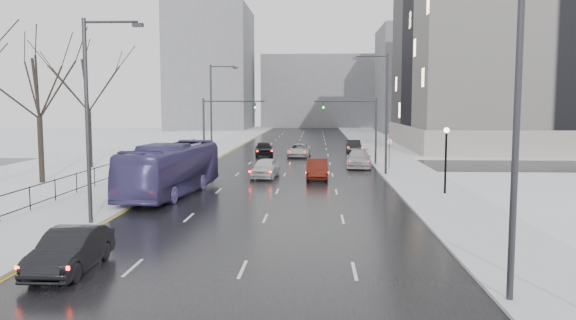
% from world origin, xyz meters
% --- Properties ---
extents(road, '(16.00, 150.00, 0.04)m').
position_xyz_m(road, '(0.00, 60.00, 0.02)').
color(road, black).
rests_on(road, ground).
extents(cross_road, '(130.00, 10.00, 0.04)m').
position_xyz_m(cross_road, '(0.00, 48.00, 0.02)').
color(cross_road, black).
rests_on(cross_road, ground).
extents(sidewalk_left, '(5.00, 150.00, 0.16)m').
position_xyz_m(sidewalk_left, '(-10.50, 60.00, 0.08)').
color(sidewalk_left, silver).
rests_on(sidewalk_left, ground).
extents(sidewalk_right, '(5.00, 150.00, 0.16)m').
position_xyz_m(sidewalk_right, '(10.50, 60.00, 0.08)').
color(sidewalk_right, silver).
rests_on(sidewalk_right, ground).
extents(park_strip, '(14.00, 150.00, 0.12)m').
position_xyz_m(park_strip, '(-20.00, 60.00, 0.06)').
color(park_strip, white).
rests_on(park_strip, ground).
extents(tree_park_d, '(8.75, 8.75, 12.50)m').
position_xyz_m(tree_park_d, '(-17.80, 34.00, 0.00)').
color(tree_park_d, black).
rests_on(tree_park_d, ground).
extents(tree_park_e, '(9.45, 9.45, 13.50)m').
position_xyz_m(tree_park_e, '(-18.20, 44.00, 0.00)').
color(tree_park_e, black).
rests_on(tree_park_e, ground).
extents(iron_fence, '(0.06, 70.00, 1.30)m').
position_xyz_m(iron_fence, '(-13.00, 30.00, 0.91)').
color(iron_fence, black).
rests_on(iron_fence, sidewalk_left).
extents(streetlight_r_near, '(2.95, 0.25, 10.00)m').
position_xyz_m(streetlight_r_near, '(8.17, 10.00, 5.62)').
color(streetlight_r_near, '#2D2D33').
rests_on(streetlight_r_near, ground).
extents(streetlight_r_mid, '(2.95, 0.25, 10.00)m').
position_xyz_m(streetlight_r_mid, '(8.17, 40.00, 5.62)').
color(streetlight_r_mid, '#2D2D33').
rests_on(streetlight_r_mid, ground).
extents(streetlight_l_near, '(2.95, 0.25, 10.00)m').
position_xyz_m(streetlight_l_near, '(-8.17, 20.00, 5.62)').
color(streetlight_l_near, '#2D2D33').
rests_on(streetlight_l_near, ground).
extents(streetlight_l_far, '(2.95, 0.25, 10.00)m').
position_xyz_m(streetlight_l_far, '(-8.17, 52.00, 5.62)').
color(streetlight_l_far, '#2D2D33').
rests_on(streetlight_l_far, ground).
extents(lamppost_r_mid, '(0.36, 0.36, 4.28)m').
position_xyz_m(lamppost_r_mid, '(11.00, 30.00, 2.94)').
color(lamppost_r_mid, black).
rests_on(lamppost_r_mid, sidewalk_right).
extents(mast_signal_right, '(6.10, 0.33, 6.50)m').
position_xyz_m(mast_signal_right, '(7.33, 48.00, 4.11)').
color(mast_signal_right, '#2D2D33').
rests_on(mast_signal_right, ground).
extents(mast_signal_left, '(6.10, 0.33, 6.50)m').
position_xyz_m(mast_signal_left, '(-7.33, 48.00, 4.11)').
color(mast_signal_left, '#2D2D33').
rests_on(mast_signal_left, ground).
extents(no_uturn_sign, '(0.60, 0.06, 2.70)m').
position_xyz_m(no_uturn_sign, '(9.20, 44.00, 2.30)').
color(no_uturn_sign, '#2D2D33').
rests_on(no_uturn_sign, sidewalk_right).
extents(civic_building, '(41.00, 31.00, 24.80)m').
position_xyz_m(civic_building, '(35.00, 72.00, 11.21)').
color(civic_building, gray).
rests_on(civic_building, ground).
extents(bldg_far_right, '(24.00, 20.00, 22.00)m').
position_xyz_m(bldg_far_right, '(28.00, 115.00, 11.00)').
color(bldg_far_right, slate).
rests_on(bldg_far_right, ground).
extents(bldg_far_left, '(18.00, 22.00, 28.00)m').
position_xyz_m(bldg_far_left, '(-22.00, 125.00, 14.00)').
color(bldg_far_left, slate).
rests_on(bldg_far_left, ground).
extents(bldg_far_center, '(30.00, 18.00, 18.00)m').
position_xyz_m(bldg_far_center, '(4.00, 140.00, 9.00)').
color(bldg_far_center, slate).
rests_on(bldg_far_center, ground).
extents(sedan_left_near, '(1.65, 4.61, 1.51)m').
position_xyz_m(sedan_left_near, '(-6.04, 12.48, 0.80)').
color(sedan_left_near, black).
rests_on(sedan_left_near, road).
extents(bus, '(4.10, 12.36, 3.38)m').
position_xyz_m(bus, '(-6.78, 29.26, 1.73)').
color(bus, '#433B73').
rests_on(bus, road).
extents(sedan_center_near, '(2.30, 4.80, 1.58)m').
position_xyz_m(sedan_center_near, '(-1.44, 38.02, 0.83)').
color(sedan_center_near, silver).
rests_on(sedan_center_near, road).
extents(sedan_right_near, '(1.68, 4.77, 1.57)m').
position_xyz_m(sedan_right_near, '(2.71, 37.52, 0.82)').
color(sedan_right_near, '#4B140C').
rests_on(sedan_right_near, road).
extents(sedan_right_cross, '(2.68, 5.31, 1.44)m').
position_xyz_m(sedan_right_cross, '(0.73, 55.93, 0.76)').
color(sedan_right_cross, '#ABAAAF').
rests_on(sedan_right_cross, road).
extents(sedan_right_far, '(2.57, 5.66, 1.61)m').
position_xyz_m(sedan_right_far, '(6.60, 45.79, 0.84)').
color(sedan_right_far, '#A9A9AC').
rests_on(sedan_right_far, road).
extents(sedan_center_far, '(2.56, 5.04, 1.64)m').
position_xyz_m(sedan_center_far, '(-3.33, 56.88, 0.86)').
color(sedan_center_far, black).
rests_on(sedan_center_far, road).
extents(sedan_right_distant, '(1.67, 4.59, 1.51)m').
position_xyz_m(sedan_right_distant, '(7.20, 61.92, 0.79)').
color(sedan_right_distant, black).
rests_on(sedan_right_distant, road).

